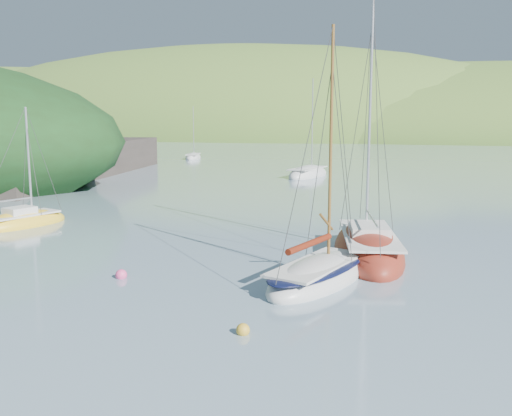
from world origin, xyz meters
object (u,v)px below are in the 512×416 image
(daysailer_white, at_px, (319,275))
(sloop_red, at_px, (368,251))
(sailboat_yellow, at_px, (22,223))
(distant_sloop_a, at_px, (308,175))
(distant_sloop_c, at_px, (193,158))

(daysailer_white, distance_m, sloop_red, 4.81)
(sailboat_yellow, xyz_separation_m, distant_sloop_a, (9.64, 31.62, 0.01))
(distant_sloop_a, bearing_deg, sailboat_yellow, -96.26)
(daysailer_white, xyz_separation_m, distant_sloop_c, (-30.64, 56.92, -0.07))
(sloop_red, distance_m, sailboat_yellow, 19.79)
(daysailer_white, relative_size, distant_sloop_a, 0.93)
(daysailer_white, height_order, sailboat_yellow, daysailer_white)
(distant_sloop_c, bearing_deg, daysailer_white, -75.88)
(daysailer_white, bearing_deg, distant_sloop_a, 118.43)
(sloop_red, bearing_deg, sailboat_yellow, 164.04)
(sloop_red, bearing_deg, distant_sloop_c, 108.62)
(sloop_red, xyz_separation_m, distant_sloop_c, (-31.94, 52.29, -0.08))
(daysailer_white, distance_m, distant_sloop_a, 38.37)
(daysailer_white, relative_size, sloop_red, 0.79)
(sloop_red, xyz_separation_m, distant_sloop_a, (-10.12, 32.71, -0.05))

